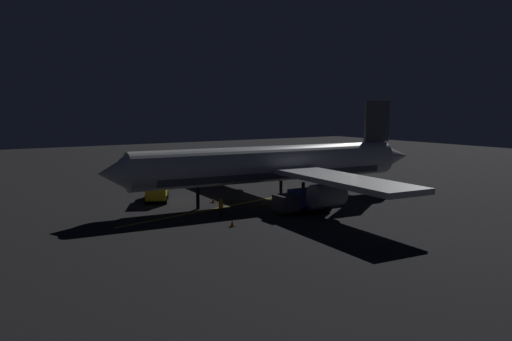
% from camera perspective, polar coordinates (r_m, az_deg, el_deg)
% --- Properties ---
extents(ground_plane, '(180.00, 180.00, 0.20)m').
position_cam_1_polar(ground_plane, '(54.67, 1.77, -3.61)').
color(ground_plane, black).
extents(apron_guide_stripe, '(7.05, 28.05, 0.01)m').
position_cam_1_polar(apron_guide_stripe, '(53.04, -2.18, -3.83)').
color(apron_guide_stripe, gold).
rests_on(apron_guide_stripe, ground_plane).
extents(airliner, '(37.75, 37.74, 10.85)m').
position_cam_1_polar(airliner, '(54.37, 2.34, 0.61)').
color(airliner, white).
rests_on(airliner, ground_plane).
extents(baggage_truck, '(6.47, 4.54, 2.31)m').
position_cam_1_polar(baggage_truck, '(55.97, -11.07, -2.12)').
color(baggage_truck, gold).
rests_on(baggage_truck, ground_plane).
extents(catering_truck, '(2.39, 5.75, 2.28)m').
position_cam_1_polar(catering_truck, '(48.74, 5.50, -3.42)').
color(catering_truck, navy).
rests_on(catering_truck, ground_plane).
extents(ground_crew_worker, '(0.40, 0.40, 1.74)m').
position_cam_1_polar(ground_crew_worker, '(46.87, -3.99, -4.20)').
color(ground_crew_worker, black).
rests_on(ground_crew_worker, ground_plane).
extents(traffic_cone_near_left, '(0.50, 0.50, 0.55)m').
position_cam_1_polar(traffic_cone_near_left, '(51.92, 0.83, -3.78)').
color(traffic_cone_near_left, '#EA590F').
rests_on(traffic_cone_near_left, ground_plane).
extents(traffic_cone_near_right, '(0.50, 0.50, 0.55)m').
position_cam_1_polar(traffic_cone_near_right, '(54.06, -4.84, -3.37)').
color(traffic_cone_near_right, '#EA590F').
rests_on(traffic_cone_near_right, ground_plane).
extents(traffic_cone_under_wing, '(0.50, 0.50, 0.55)m').
position_cam_1_polar(traffic_cone_under_wing, '(43.28, -2.69, -6.01)').
color(traffic_cone_under_wing, '#EA590F').
rests_on(traffic_cone_under_wing, ground_plane).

